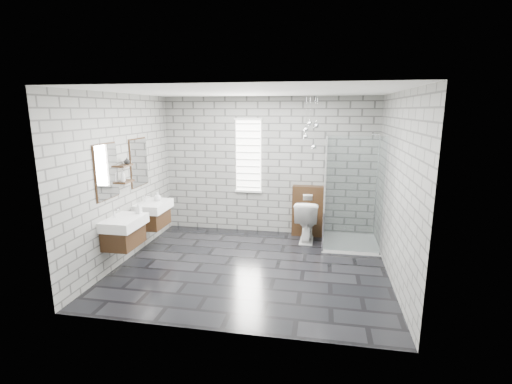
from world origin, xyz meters
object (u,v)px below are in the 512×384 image
(vanity_left, at_px, (122,224))
(shower_enclosure, at_px, (345,220))
(vanity_right, at_px, (151,207))
(toilet, at_px, (307,220))
(cistern_panel, at_px, (308,211))

(vanity_left, xyz_separation_m, shower_enclosure, (3.41, 1.66, -0.25))
(vanity_left, height_order, vanity_right, same)
(toilet, bearing_deg, vanity_right, 19.67)
(vanity_right, height_order, shower_enclosure, shower_enclosure)
(vanity_right, bearing_deg, toilet, 18.46)
(vanity_right, relative_size, cistern_panel, 1.57)
(cistern_panel, xyz_separation_m, shower_enclosure, (0.70, -0.52, 0.00))
(shower_enclosure, distance_m, toilet, 0.75)
(toilet, bearing_deg, vanity_left, 36.24)
(vanity_left, distance_m, shower_enclosure, 3.80)
(cistern_panel, height_order, shower_enclosure, shower_enclosure)
(cistern_panel, distance_m, toilet, 0.30)
(cistern_panel, bearing_deg, toilet, -90.00)
(vanity_right, height_order, cistern_panel, vanity_right)
(vanity_left, distance_m, cistern_panel, 3.48)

